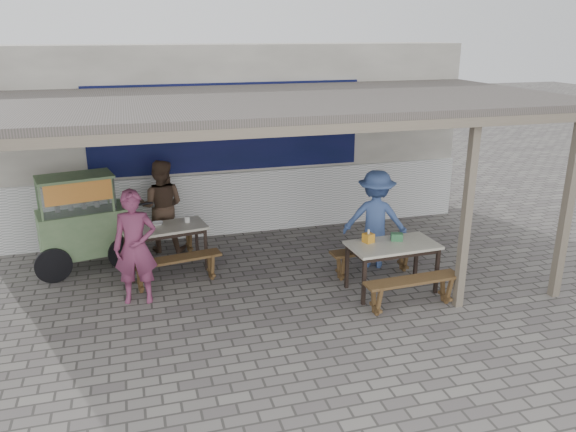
{
  "coord_description": "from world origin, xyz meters",
  "views": [
    {
      "loc": [
        -1.95,
        -7.17,
        3.73
      ],
      "look_at": [
        0.35,
        0.9,
        0.96
      ],
      "focal_mm": 35.0,
      "sensor_mm": 36.0,
      "label": 1
    }
  ],
  "objects_px": {
    "patron_wall_side": "(162,206)",
    "donation_box": "(397,237)",
    "tissue_box": "(368,238)",
    "bench_left_street": "(176,265)",
    "condiment_jar": "(187,219)",
    "table_left": "(165,232)",
    "bench_left_wall": "(157,238)",
    "table_right": "(393,249)",
    "bench_right_wall": "(373,255)",
    "condiment_bowl": "(158,224)",
    "bench_right_street": "(412,286)",
    "patron_right_table": "(375,219)",
    "vendor_cart": "(81,219)",
    "patron_street_side": "(135,247)"
  },
  "relations": [
    {
      "from": "bench_left_wall",
      "to": "table_right",
      "type": "xyz_separation_m",
      "value": [
        3.29,
        -2.32,
        0.33
      ]
    },
    {
      "from": "bench_left_street",
      "to": "patron_wall_side",
      "type": "bearing_deg",
      "value": 83.46
    },
    {
      "from": "table_left",
      "to": "tissue_box",
      "type": "distance_m",
      "value": 3.25
    },
    {
      "from": "bench_right_wall",
      "to": "condiment_jar",
      "type": "relative_size",
      "value": 14.66
    },
    {
      "from": "bench_left_wall",
      "to": "condiment_bowl",
      "type": "bearing_deg",
      "value": -98.53
    },
    {
      "from": "table_left",
      "to": "vendor_cart",
      "type": "distance_m",
      "value": 1.36
    },
    {
      "from": "table_right",
      "to": "patron_right_table",
      "type": "distance_m",
      "value": 0.97
    },
    {
      "from": "tissue_box",
      "to": "bench_right_street",
      "type": "bearing_deg",
      "value": -65.14
    },
    {
      "from": "patron_wall_side",
      "to": "patron_right_table",
      "type": "bearing_deg",
      "value": 169.92
    },
    {
      "from": "bench_right_wall",
      "to": "tissue_box",
      "type": "xyz_separation_m",
      "value": [
        -0.3,
        -0.44,
        0.48
      ]
    },
    {
      "from": "bench_left_street",
      "to": "patron_street_side",
      "type": "relative_size",
      "value": 0.86
    },
    {
      "from": "condiment_bowl",
      "to": "vendor_cart",
      "type": "bearing_deg",
      "value": 164.0
    },
    {
      "from": "donation_box",
      "to": "bench_left_street",
      "type": "bearing_deg",
      "value": 163.27
    },
    {
      "from": "condiment_jar",
      "to": "bench_right_wall",
      "type": "bearing_deg",
      "value": -23.59
    },
    {
      "from": "vendor_cart",
      "to": "condiment_bowl",
      "type": "height_order",
      "value": "vendor_cart"
    },
    {
      "from": "table_left",
      "to": "bench_left_wall",
      "type": "xyz_separation_m",
      "value": [
        -0.1,
        0.62,
        -0.33
      ]
    },
    {
      "from": "tissue_box",
      "to": "condiment_jar",
      "type": "height_order",
      "value": "tissue_box"
    },
    {
      "from": "patron_street_side",
      "to": "patron_right_table",
      "type": "height_order",
      "value": "patron_street_side"
    },
    {
      "from": "bench_left_street",
      "to": "patron_right_table",
      "type": "height_order",
      "value": "patron_right_table"
    },
    {
      "from": "patron_wall_side",
      "to": "patron_right_table",
      "type": "distance_m",
      "value": 3.7
    },
    {
      "from": "patron_street_side",
      "to": "condiment_jar",
      "type": "distance_m",
      "value": 1.42
    },
    {
      "from": "bench_right_street",
      "to": "donation_box",
      "type": "xyz_separation_m",
      "value": [
        0.08,
        0.72,
        0.47
      ]
    },
    {
      "from": "vendor_cart",
      "to": "patron_right_table",
      "type": "bearing_deg",
      "value": -27.02
    },
    {
      "from": "condiment_jar",
      "to": "patron_wall_side",
      "type": "bearing_deg",
      "value": 113.94
    },
    {
      "from": "patron_right_table",
      "to": "condiment_jar",
      "type": "height_order",
      "value": "patron_right_table"
    },
    {
      "from": "bench_left_wall",
      "to": "patron_wall_side",
      "type": "distance_m",
      "value": 0.58
    },
    {
      "from": "bench_right_street",
      "to": "condiment_jar",
      "type": "height_order",
      "value": "condiment_jar"
    },
    {
      "from": "vendor_cart",
      "to": "patron_wall_side",
      "type": "height_order",
      "value": "patron_wall_side"
    },
    {
      "from": "bench_left_street",
      "to": "table_right",
      "type": "height_order",
      "value": "table_right"
    },
    {
      "from": "patron_wall_side",
      "to": "donation_box",
      "type": "distance_m",
      "value": 4.12
    },
    {
      "from": "bench_right_wall",
      "to": "condiment_bowl",
      "type": "bearing_deg",
      "value": 156.86
    },
    {
      "from": "tissue_box",
      "to": "donation_box",
      "type": "height_order",
      "value": "tissue_box"
    },
    {
      "from": "table_left",
      "to": "bench_right_street",
      "type": "relative_size",
      "value": 0.98
    },
    {
      "from": "tissue_box",
      "to": "condiment_jar",
      "type": "relative_size",
      "value": 1.4
    },
    {
      "from": "bench_left_wall",
      "to": "bench_right_street",
      "type": "bearing_deg",
      "value": -50.63
    },
    {
      "from": "bench_right_street",
      "to": "bench_right_wall",
      "type": "bearing_deg",
      "value": 90.0
    },
    {
      "from": "condiment_bowl",
      "to": "table_left",
      "type": "bearing_deg",
      "value": -51.91
    },
    {
      "from": "patron_wall_side",
      "to": "bench_left_wall",
      "type": "bearing_deg",
      "value": 83.17
    },
    {
      "from": "tissue_box",
      "to": "condiment_bowl",
      "type": "height_order",
      "value": "tissue_box"
    },
    {
      "from": "table_right",
      "to": "vendor_cart",
      "type": "bearing_deg",
      "value": 151.52
    },
    {
      "from": "bench_left_street",
      "to": "donation_box",
      "type": "distance_m",
      "value": 3.37
    },
    {
      "from": "condiment_jar",
      "to": "table_left",
      "type": "bearing_deg",
      "value": -162.27
    },
    {
      "from": "bench_left_wall",
      "to": "patron_wall_side",
      "type": "xyz_separation_m",
      "value": [
        0.13,
        0.3,
        0.48
      ]
    },
    {
      "from": "patron_street_side",
      "to": "patron_right_table",
      "type": "relative_size",
      "value": 1.02
    },
    {
      "from": "bench_right_street",
      "to": "patron_right_table",
      "type": "height_order",
      "value": "patron_right_table"
    },
    {
      "from": "patron_wall_side",
      "to": "donation_box",
      "type": "xyz_separation_m",
      "value": [
        3.27,
        -2.5,
        -0.01
      ]
    },
    {
      "from": "patron_street_side",
      "to": "patron_right_table",
      "type": "xyz_separation_m",
      "value": [
        3.8,
        0.27,
        -0.02
      ]
    },
    {
      "from": "patron_street_side",
      "to": "tissue_box",
      "type": "bearing_deg",
      "value": 0.12
    },
    {
      "from": "bench_right_wall",
      "to": "patron_street_side",
      "type": "bearing_deg",
      "value": 176.12
    },
    {
      "from": "bench_right_wall",
      "to": "patron_right_table",
      "type": "bearing_deg",
      "value": 60.66
    }
  ]
}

